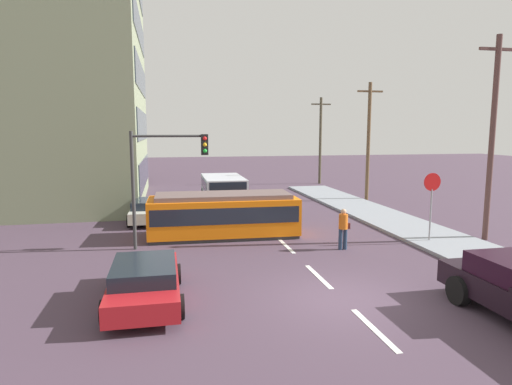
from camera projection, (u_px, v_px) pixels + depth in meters
ground_plane at (265, 226)px, 22.32m from camera, size 120.00×120.00×0.00m
sidewalk_curb_right at (432, 236)px, 19.79m from camera, size 3.20×36.00×0.14m
lane_stripe_0 at (374, 329)px, 10.68m from camera, size 0.16×2.40×0.01m
lane_stripe_1 at (318, 276)px, 14.56m from camera, size 0.16×2.40×0.01m
lane_stripe_2 at (286, 246)px, 18.44m from camera, size 0.16×2.40×0.01m
lane_stripe_3 at (249, 211)px, 26.47m from camera, size 0.16×2.40×0.01m
lane_stripe_4 at (234, 196)px, 32.29m from camera, size 0.16×2.40×0.01m
corner_building at (26, 54)px, 28.14m from camera, size 14.19×14.74×19.20m
streetcar_tram at (223, 214)px, 20.04m from camera, size 6.76×2.74×1.97m
city_bus at (223, 189)px, 28.72m from camera, size 2.59×5.10×1.82m
pedestrian_crossing at (343, 227)px, 17.76m from camera, size 0.51×0.36×1.67m
parked_sedan_near at (145, 281)px, 12.28m from camera, size 2.06×4.42×1.19m
parked_sedan_mid at (149, 210)px, 23.25m from camera, size 2.10×4.17×1.19m
stop_sign at (432, 192)px, 18.57m from camera, size 0.76×0.07×2.88m
traffic_light_mast at (164, 166)px, 17.69m from camera, size 3.08×0.33×4.77m
utility_pole_near at (492, 136)px, 18.88m from camera, size 1.80×0.24×8.75m
utility_pole_mid at (368, 140)px, 29.99m from camera, size 1.80×0.24×7.99m
utility_pole_far at (320, 139)px, 39.62m from camera, size 1.80×0.24×7.71m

